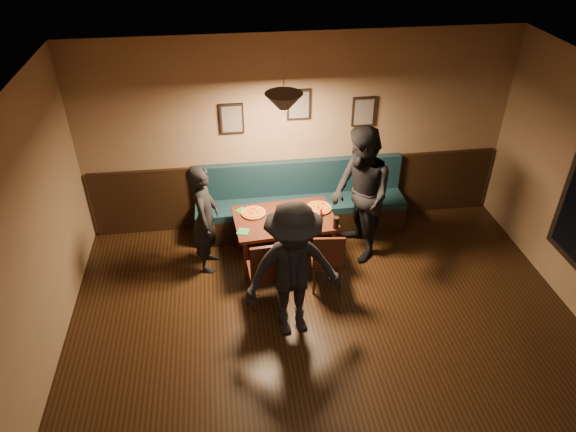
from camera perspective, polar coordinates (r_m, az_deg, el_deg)
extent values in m
plane|color=black|center=(5.55, 6.74, -20.68)|extent=(7.00, 7.00, 0.00)
plane|color=silver|center=(3.67, 9.61, 5.79)|extent=(7.00, 7.00, 0.00)
plane|color=#8C704F|center=(7.35, 1.10, 8.86)|extent=(6.00, 0.00, 6.00)
cube|color=black|center=(7.74, 1.06, 2.72)|extent=(5.88, 0.06, 1.00)
cube|color=black|center=(7.13, -6.13, 10.50)|extent=(0.32, 0.04, 0.42)
cube|color=black|center=(7.14, 1.18, 12.04)|extent=(0.32, 0.04, 0.42)
cube|color=black|center=(7.38, 8.22, 11.19)|extent=(0.32, 0.04, 0.42)
cone|color=black|center=(6.08, -0.45, 12.10)|extent=(0.44, 0.44, 0.25)
cube|color=black|center=(7.00, -0.38, -2.53)|extent=(1.36, 0.94, 0.69)
imported|color=black|center=(6.76, -9.01, -0.30)|extent=(0.43, 0.59, 1.50)
imported|color=black|center=(6.88, 7.92, 2.22)|extent=(0.85, 1.01, 1.86)
imported|color=black|center=(5.68, 0.59, -6.09)|extent=(1.17, 0.78, 1.70)
cylinder|color=#C87125|center=(6.88, -3.78, 0.35)|extent=(0.43, 0.43, 0.04)
cylinder|color=orange|center=(6.62, 0.32, -1.08)|extent=(0.34, 0.34, 0.04)
cylinder|color=orange|center=(6.97, 3.35, 0.88)|extent=(0.42, 0.42, 0.04)
cylinder|color=black|center=(6.59, 5.24, -0.74)|extent=(0.08, 0.08, 0.16)
cylinder|color=#A41A05|center=(6.81, 3.62, 0.46)|extent=(0.03, 0.03, 0.13)
cube|color=#1D7021|center=(6.96, -5.01, 0.60)|extent=(0.19, 0.19, 0.01)
cube|color=#1B6633|center=(6.57, -4.88, -1.69)|extent=(0.18, 0.18, 0.01)
cube|color=silver|center=(6.48, -0.39, -2.13)|extent=(0.18, 0.04, 0.00)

